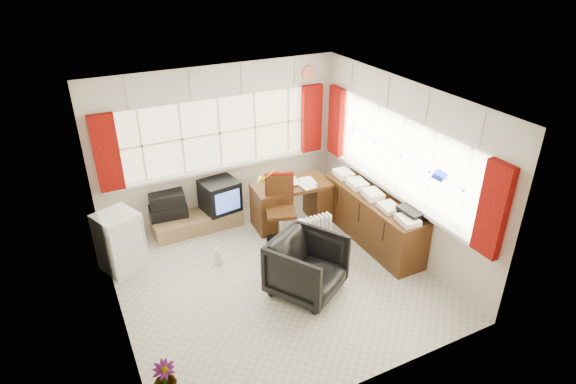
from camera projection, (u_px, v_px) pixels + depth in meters
name	position (u px, v px, depth m)	size (l,w,h in m)	color
ground	(275.00, 278.00, 6.61)	(4.00, 4.00, 0.00)	beige
room_walls	(273.00, 180.00, 5.91)	(4.00, 4.00, 4.00)	beige
window_back	(222.00, 163.00, 7.71)	(3.70, 0.12, 3.60)	beige
window_right	(396.00, 188.00, 6.94)	(0.12, 3.70, 3.60)	beige
curtains	(304.00, 145.00, 7.03)	(3.83, 3.83, 1.15)	maroon
overhead_cabinets	(306.00, 90.00, 6.73)	(3.98, 3.98, 0.48)	silver
desk	(291.00, 202.00, 7.72)	(1.27, 0.68, 0.74)	#472610
desk_lamp	(276.00, 176.00, 7.17)	(0.17, 0.15, 0.42)	#DABD09
task_chair	(280.00, 206.00, 7.26)	(0.57, 0.58, 1.06)	black
office_chair	(307.00, 266.00, 6.18)	(0.84, 0.86, 0.79)	black
radiator	(316.00, 241.00, 6.93)	(0.45, 0.19, 0.66)	white
credenza	(372.00, 218.00, 7.27)	(0.50, 2.00, 0.85)	#472610
file_tray	(413.00, 213.00, 6.57)	(0.30, 0.38, 0.13)	black
tv_bench	(198.00, 221.00, 7.69)	(1.40, 0.50, 0.25)	#97794B
crt_tv	(220.00, 195.00, 7.67)	(0.62, 0.59, 0.50)	black
hifi_stack	(167.00, 205.00, 7.51)	(0.61, 0.42, 0.41)	black
mini_fridge	(120.00, 242.00, 6.62)	(0.66, 0.66, 0.86)	white
spray_bottle_a	(217.00, 255.00, 6.82)	(0.11, 0.11, 0.30)	white
spray_bottle_b	(281.00, 246.00, 7.10)	(0.10, 0.10, 0.21)	#8DD3C1
flower_vase	(165.00, 379.00, 4.82)	(0.23, 0.23, 0.42)	black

